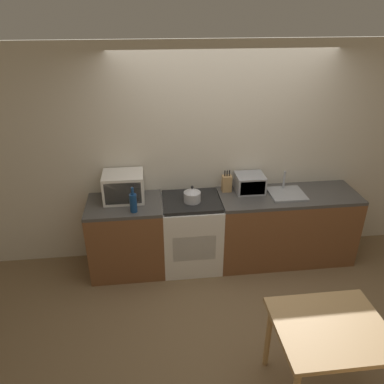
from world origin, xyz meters
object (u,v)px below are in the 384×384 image
microwave (124,187)px  dining_table (329,336)px  kettle (192,195)px  toaster_oven (250,183)px  stove_range (191,233)px  bottle (133,203)px

microwave → dining_table: 2.57m
kettle → dining_table: 2.03m
kettle → dining_table: size_ratio=0.23×
toaster_oven → dining_table: (0.14, -1.99, -0.37)m
kettle → toaster_oven: bearing=14.1°
kettle → microwave: size_ratio=0.43×
microwave → stove_range: bearing=-7.9°
microwave → toaster_oven: bearing=1.4°
microwave → toaster_oven: (1.48, 0.04, -0.06)m
microwave → bottle: size_ratio=1.57×
kettle → toaster_oven: toaster_oven is taller
dining_table → kettle: bearing=115.2°
microwave → kettle: bearing=-10.6°
toaster_oven → stove_range: bearing=-168.9°
bottle → kettle: bearing=13.7°
bottle → toaster_oven: 1.41m
kettle → bottle: bearing=-166.3°
dining_table → toaster_oven: bearing=94.0°
stove_range → kettle: (0.01, -0.04, 0.54)m
stove_range → dining_table: (0.86, -1.85, 0.19)m
stove_range → bottle: size_ratio=3.12×
kettle → bottle: (-0.66, -0.16, 0.03)m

